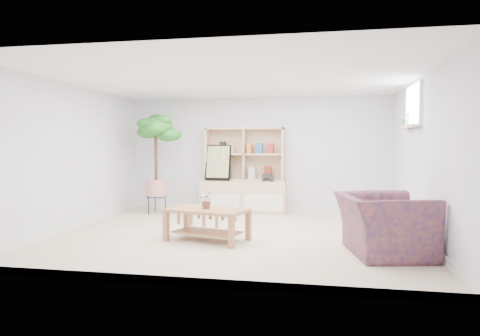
% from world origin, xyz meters
% --- Properties ---
extents(floor, '(5.50, 5.00, 0.01)m').
position_xyz_m(floor, '(0.00, 0.00, 0.00)').
color(floor, '#BAB0A0').
rests_on(floor, ground).
extents(ceiling, '(5.50, 5.00, 0.01)m').
position_xyz_m(ceiling, '(0.00, 0.00, 2.40)').
color(ceiling, white).
rests_on(ceiling, walls).
extents(walls, '(5.51, 5.01, 2.40)m').
position_xyz_m(walls, '(0.00, 0.00, 1.20)').
color(walls, white).
rests_on(walls, floor).
extents(baseboard, '(5.50, 5.00, 0.10)m').
position_xyz_m(baseboard, '(0.00, 0.00, 0.05)').
color(baseboard, white).
rests_on(baseboard, floor).
extents(window, '(0.10, 0.98, 0.68)m').
position_xyz_m(window, '(2.73, 0.60, 2.00)').
color(window, silver).
rests_on(window, walls).
extents(window_sill, '(0.14, 1.00, 0.04)m').
position_xyz_m(window_sill, '(2.67, 0.60, 1.68)').
color(window_sill, white).
rests_on(window_sill, walls).
extents(storage_unit, '(1.75, 0.59, 1.75)m').
position_xyz_m(storage_unit, '(-0.24, 2.24, 0.88)').
color(storage_unit, tan).
rests_on(storage_unit, floor).
extents(poster, '(0.54, 0.17, 0.74)m').
position_xyz_m(poster, '(-0.77, 2.17, 1.03)').
color(poster, yellow).
rests_on(poster, storage_unit).
extents(toy_truck, '(0.32, 0.22, 0.16)m').
position_xyz_m(toy_truck, '(0.27, 2.18, 0.74)').
color(toy_truck, black).
rests_on(toy_truck, storage_unit).
extents(coffee_table, '(1.26, 0.90, 0.47)m').
position_xyz_m(coffee_table, '(-0.31, -0.47, 0.23)').
color(coffee_table, olive).
rests_on(coffee_table, floor).
extents(table_plant, '(0.22, 0.19, 0.24)m').
position_xyz_m(table_plant, '(-0.32, -0.44, 0.59)').
color(table_plant, '#1B4923').
rests_on(table_plant, coffee_table).
extents(floor_tree, '(0.77, 0.77, 2.03)m').
position_xyz_m(floor_tree, '(-1.94, 1.69, 1.02)').
color(floor_tree, '#126E1E').
rests_on(floor_tree, floor).
extents(armchair, '(1.23, 1.35, 0.87)m').
position_xyz_m(armchair, '(2.10, -0.84, 0.44)').
color(armchair, navy).
rests_on(armchair, floor).
extents(sill_plant, '(0.17, 0.15, 0.25)m').
position_xyz_m(sill_plant, '(2.67, 0.86, 1.83)').
color(sill_plant, '#126E1E').
rests_on(sill_plant, window_sill).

